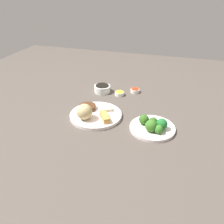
{
  "coord_description": "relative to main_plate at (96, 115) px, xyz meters",
  "views": [
    {
      "loc": [
        0.96,
        0.37,
        0.62
      ],
      "look_at": [
        0.05,
        0.09,
        0.06
      ],
      "focal_mm": 36.5,
      "sensor_mm": 36.0,
      "label": 1
    }
  ],
  "objects": [
    {
      "name": "rice_scoop",
      "position": [
        0.06,
        -0.03,
        0.05
      ],
      "size": [
        0.08,
        0.08,
        0.08
      ],
      "primitive_type": "sphere",
      "color": "tan",
      "rests_on": "main_plate"
    },
    {
      "name": "broccoli_floret_4",
      "position": [
        0.02,
        0.24,
        0.03
      ],
      "size": [
        0.05,
        0.05,
        0.05
      ],
      "primitive_type": "sphere",
      "color": "#31611E",
      "rests_on": "broccoli_plate"
    },
    {
      "name": "crab_rangoon_wonton",
      "position": [
        -0.06,
        0.03,
        0.02
      ],
      "size": [
        0.08,
        0.08,
        0.02
      ],
      "primitive_type": "cube",
      "rotation": [
        0.0,
        0.0,
        0.49
      ],
      "color": "beige",
      "rests_on": "main_plate"
    },
    {
      "name": "broccoli_floret_3",
      "position": [
        0.07,
        0.32,
        0.03
      ],
      "size": [
        0.04,
        0.04,
        0.04
      ],
      "primitive_type": "sphere",
      "color": "#347326",
      "rests_on": "broccoli_plate"
    },
    {
      "name": "sauce_ramekin_sweet_and_sour_liquid",
      "position": [
        -0.33,
        0.13,
        0.01
      ],
      "size": [
        0.04,
        0.04,
        0.0
      ],
      "primitive_type": "cylinder",
      "color": "red",
      "rests_on": "sauce_ramekin_sweet_and_sour"
    },
    {
      "name": "soy_sauce_bowl_liquid",
      "position": [
        -0.28,
        -0.06,
        0.04
      ],
      "size": [
        0.08,
        0.08,
        0.0
      ],
      "primitive_type": "cylinder",
      "color": "black",
      "rests_on": "soy_sauce_bowl"
    },
    {
      "name": "soy_sauce_bowl",
      "position": [
        -0.28,
        -0.06,
        0.01
      ],
      "size": [
        0.1,
        0.1,
        0.04
      ],
      "primitive_type": "cylinder",
      "color": "white",
      "rests_on": "tabletop"
    },
    {
      "name": "main_plate",
      "position": [
        0.0,
        0.0,
        0.0
      ],
      "size": [
        0.26,
        0.26,
        0.02
      ],
      "primitive_type": "cylinder",
      "color": "white",
      "rests_on": "tabletop"
    },
    {
      "name": "sauce_ramekin_hot_mustard",
      "position": [
        -0.27,
        0.05,
        0.0
      ],
      "size": [
        0.05,
        0.05,
        0.02
      ],
      "primitive_type": "cylinder",
      "color": "white",
      "rests_on": "tabletop"
    },
    {
      "name": "broccoli_floret_1",
      "position": [
        0.04,
        0.33,
        0.03
      ],
      "size": [
        0.05,
        0.05,
        0.05
      ],
      "primitive_type": "sphere",
      "color": "#1E6A2B",
      "rests_on": "broccoli_plate"
    },
    {
      "name": "broccoli_floret_0",
      "position": [
        0.02,
        0.29,
        0.03
      ],
      "size": [
        0.04,
        0.04,
        0.04
      ],
      "primitive_type": "sphere",
      "color": "#2F5722",
      "rests_on": "broccoli_plate"
    },
    {
      "name": "spring_roll",
      "position": [
        0.03,
        0.06,
        0.02
      ],
      "size": [
        0.09,
        0.08,
        0.03
      ],
      "primitive_type": "cube",
      "rotation": [
        0.0,
        0.0,
        0.58
      ],
      "color": "#CB9146",
      "rests_on": "main_plate"
    },
    {
      "name": "sauce_ramekin_sweet_and_sour",
      "position": [
        -0.33,
        0.13,
        0.0
      ],
      "size": [
        0.05,
        0.05,
        0.02
      ],
      "primitive_type": "cylinder",
      "color": "white",
      "rests_on": "tabletop"
    },
    {
      "name": "tabletop",
      "position": [
        -0.05,
        -0.01,
        -0.02
      ],
      "size": [
        2.2,
        2.2,
        0.02
      ],
      "primitive_type": "cube",
      "color": "#4D453E",
      "rests_on": "ground"
    },
    {
      "name": "broccoli_plate",
      "position": [
        0.03,
        0.29,
        -0.0
      ],
      "size": [
        0.21,
        0.21,
        0.01
      ],
      "primitive_type": "cylinder",
      "color": "white",
      "rests_on": "tabletop"
    },
    {
      "name": "stir_fry_heap",
      "position": [
        -0.03,
        -0.06,
        0.02
      ],
      "size": [
        0.09,
        0.09,
        0.02
      ],
      "primitive_type": "cylinder",
      "color": "#4E2D18",
      "rests_on": "main_plate"
    },
    {
      "name": "broccoli_floret_2",
      "position": [
        0.07,
        0.28,
        0.03
      ],
      "size": [
        0.05,
        0.05,
        0.05
      ],
      "primitive_type": "sphere",
      "color": "#376F23",
      "rests_on": "broccoli_plate"
    },
    {
      "name": "sauce_ramekin_hot_mustard_liquid",
      "position": [
        -0.27,
        0.05,
        0.01
      ],
      "size": [
        0.04,
        0.04,
        0.0
      ],
      "primitive_type": "cylinder",
      "color": "yellow",
      "rests_on": "sauce_ramekin_hot_mustard"
    }
  ]
}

